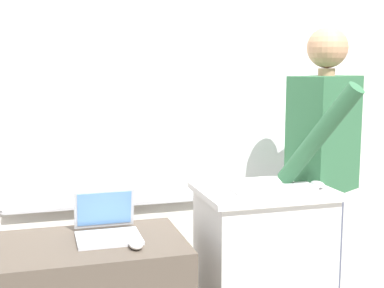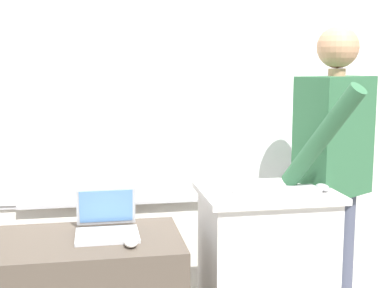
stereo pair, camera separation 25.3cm
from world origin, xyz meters
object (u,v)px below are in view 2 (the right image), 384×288
computer_mouse_by_laptop (131,243)px  computer_mouse_by_keyboard (322,187)px  laptop (107,223)px  lectern_podium (265,279)px  wireless_keyboard (276,190)px  person_presenter (334,164)px

computer_mouse_by_laptop → computer_mouse_by_keyboard: size_ratio=1.00×
laptop → lectern_podium: bearing=-1.7°
computer_mouse_by_laptop → wireless_keyboard: bearing=9.8°
lectern_podium → person_presenter: person_presenter is taller
laptop → computer_mouse_by_laptop: (0.10, -0.21, -0.03)m
wireless_keyboard → laptop: bearing=173.9°
wireless_keyboard → person_presenter: bearing=28.9°
computer_mouse_by_keyboard → laptop: bearing=174.9°
person_presenter → laptop: person_presenter is taller
lectern_podium → person_presenter: (0.42, 0.16, 0.55)m
lectern_podium → person_presenter: 0.71m
person_presenter → computer_mouse_by_laptop: size_ratio=17.40×
person_presenter → wireless_keyboard: bearing=178.7°
laptop → computer_mouse_by_keyboard: bearing=-5.1°
computer_mouse_by_laptop → laptop: bearing=115.5°
wireless_keyboard → computer_mouse_by_keyboard: 0.24m
laptop → computer_mouse_by_laptop: laptop is taller
wireless_keyboard → computer_mouse_by_keyboard: (0.23, -0.01, 0.01)m
wireless_keyboard → computer_mouse_by_laptop: (-0.71, -0.12, -0.18)m
wireless_keyboard → computer_mouse_by_keyboard: computer_mouse_by_keyboard is taller
wireless_keyboard → computer_mouse_by_keyboard: bearing=-1.8°
computer_mouse_by_laptop → computer_mouse_by_keyboard: (0.94, 0.12, 0.18)m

